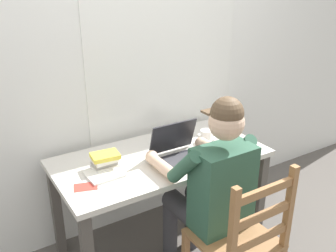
{
  "coord_description": "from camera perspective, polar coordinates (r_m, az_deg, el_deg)",
  "views": [
    {
      "loc": [
        -1.12,
        -1.88,
        1.84
      ],
      "look_at": [
        0.02,
        -0.05,
        0.94
      ],
      "focal_mm": 39.83,
      "sensor_mm": 36.0,
      "label": 1
    }
  ],
  "objects": [
    {
      "name": "ground_plane",
      "position": [
        2.86,
        -0.99,
        -17.53
      ],
      "size": [
        8.0,
        8.0,
        0.0
      ],
      "primitive_type": "plane",
      "color": "#56514C"
    },
    {
      "name": "back_wall",
      "position": [
        2.63,
        -5.97,
        10.48
      ],
      "size": [
        6.0,
        0.08,
        2.6
      ],
      "color": "silver",
      "rests_on": "ground"
    },
    {
      "name": "desk",
      "position": [
        2.5,
        -1.09,
        -6.51
      ],
      "size": [
        1.39,
        0.7,
        0.72
      ],
      "color": "beige",
      "rests_on": "ground"
    },
    {
      "name": "seated_person",
      "position": [
        2.21,
        6.48,
        -8.85
      ],
      "size": [
        0.5,
        0.6,
        1.26
      ],
      "color": "#2D5642",
      "rests_on": "ground"
    },
    {
      "name": "wooden_chair",
      "position": [
        2.16,
        10.99,
        -17.13
      ],
      "size": [
        0.42,
        0.42,
        0.95
      ],
      "color": "olive",
      "rests_on": "ground"
    },
    {
      "name": "laptop",
      "position": [
        2.39,
        1.9,
        -3.85
      ],
      "size": [
        0.33,
        0.3,
        0.23
      ],
      "color": "#232328",
      "rests_on": "desk"
    },
    {
      "name": "computer_mouse",
      "position": [
        2.5,
        6.92,
        -3.68
      ],
      "size": [
        0.06,
        0.1,
        0.03
      ],
      "primitive_type": "ellipsoid",
      "color": "black",
      "rests_on": "desk"
    },
    {
      "name": "coffee_mug_white",
      "position": [
        2.65,
        5.94,
        -1.49
      ],
      "size": [
        0.12,
        0.09,
        0.09
      ],
      "color": "white",
      "rests_on": "desk"
    },
    {
      "name": "coffee_mug_dark",
      "position": [
        2.72,
        1.77,
        -0.59
      ],
      "size": [
        0.12,
        0.08,
        0.1
      ],
      "color": "black",
      "rests_on": "desk"
    },
    {
      "name": "book_stack_main",
      "position": [
        2.31,
        -9.62,
        -5.25
      ],
      "size": [
        0.18,
        0.14,
        0.1
      ],
      "color": "white",
      "rests_on": "desk"
    },
    {
      "name": "paper_pile_near_laptop",
      "position": [
        2.79,
        6.95,
        -1.08
      ],
      "size": [
        0.26,
        0.22,
        0.02
      ],
      "primitive_type": "cube",
      "rotation": [
        0.0,
        0.0,
        0.36
      ],
      "color": "white",
      "rests_on": "desk"
    },
    {
      "name": "paper_pile_back_corner",
      "position": [
        2.25,
        -9.75,
        -7.26
      ],
      "size": [
        0.21,
        0.19,
        0.02
      ],
      "primitive_type": "cube",
      "rotation": [
        0.0,
        0.0,
        0.03
      ],
      "color": "white",
      "rests_on": "desk"
    },
    {
      "name": "landscape_photo_print",
      "position": [
        2.16,
        -12.49,
        -9.07
      ],
      "size": [
        0.15,
        0.13,
        0.0
      ],
      "primitive_type": "cube",
      "rotation": [
        0.0,
        0.0,
        -0.31
      ],
      "color": "#C63D33",
      "rests_on": "desk"
    }
  ]
}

